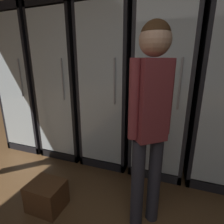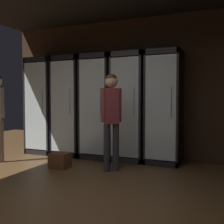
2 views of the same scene
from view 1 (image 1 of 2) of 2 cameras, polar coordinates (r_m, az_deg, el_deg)
name	(u,v)px [view 1 (image 1 of 2)]	position (r m, az deg, el deg)	size (l,w,h in m)	color
wall_back	(179,58)	(2.42, 21.53, 16.39)	(6.00, 0.06, 2.80)	#382619
cooler_far_left	(30,84)	(3.04, -25.56, 8.30)	(0.62, 0.59, 2.08)	black
cooler_left	(66,86)	(2.61, -14.92, 8.24)	(0.62, 0.59, 2.08)	black
cooler_center	(109,88)	(2.29, -0.86, 8.03)	(0.62, 0.59, 2.08)	black
cooler_right	(162,91)	(2.15, 16.19, 6.79)	(0.62, 0.59, 2.08)	#2B2B30
shopper_near	(151,111)	(1.27, 12.71, 0.17)	(0.29, 0.26, 1.61)	#2D2D38
wine_crate_floor	(47,196)	(1.91, -20.91, -24.53)	(0.32, 0.26, 0.26)	brown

